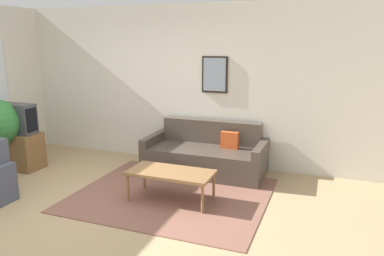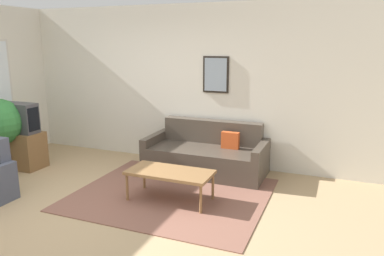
% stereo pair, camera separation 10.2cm
% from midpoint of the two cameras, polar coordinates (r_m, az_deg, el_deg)
% --- Properties ---
extents(ground_plane, '(16.00, 16.00, 0.00)m').
position_cam_midpoint_polar(ground_plane, '(4.99, -17.64, -12.25)').
color(ground_plane, tan).
extents(area_rug, '(2.60, 2.22, 0.01)m').
position_cam_midpoint_polar(area_rug, '(5.30, -3.63, -10.04)').
color(area_rug, brown).
rests_on(area_rug, ground_plane).
extents(wall_back, '(8.00, 0.09, 2.70)m').
position_cam_midpoint_polar(wall_back, '(6.68, -5.06, 6.71)').
color(wall_back, silver).
rests_on(wall_back, ground_plane).
extents(couch, '(1.92, 0.90, 0.80)m').
position_cam_midpoint_polar(couch, '(6.10, 1.68, -4.15)').
color(couch, '#4C4238').
rests_on(couch, ground_plane).
extents(coffee_table, '(1.13, 0.54, 0.42)m').
position_cam_midpoint_polar(coffee_table, '(4.98, -3.83, -6.95)').
color(coffee_table, olive).
rests_on(coffee_table, ground_plane).
extents(tv_stand, '(0.74, 0.44, 0.61)m').
position_cam_midpoint_polar(tv_stand, '(6.92, -25.22, -3.13)').
color(tv_stand, brown).
rests_on(tv_stand, ground_plane).
extents(tv, '(0.67, 0.28, 0.49)m').
position_cam_midpoint_polar(tv, '(6.80, -25.65, 1.32)').
color(tv, '#424247').
rests_on(tv, tv_stand).
extents(potted_plant_by_window, '(0.61, 0.61, 0.90)m').
position_cam_midpoint_polar(potted_plant_by_window, '(7.16, -25.78, -0.37)').
color(potted_plant_by_window, '#383D42').
rests_on(potted_plant_by_window, ground_plane).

